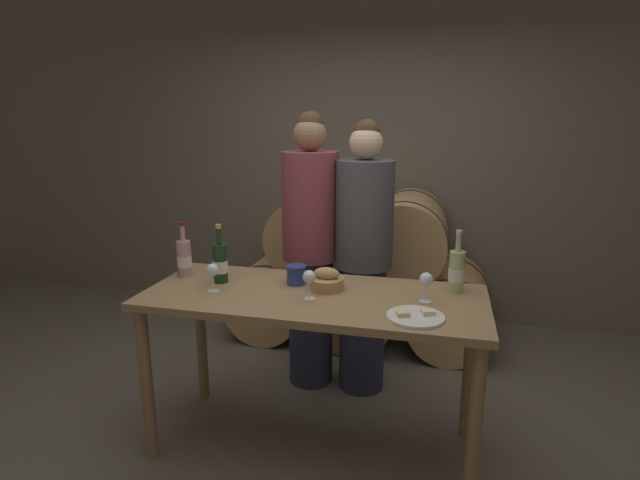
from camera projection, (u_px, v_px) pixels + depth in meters
ground_plane at (314, 445)px, 2.77m from camera, size 10.00×10.00×0.00m
stone_wall_back at (374, 137)px, 4.36m from camera, size 10.00×0.12×3.20m
barrel_stack at (361, 273)px, 4.06m from camera, size 2.07×0.92×1.19m
tasting_table at (313, 315)px, 2.58m from camera, size 1.74×0.72×0.89m
person_left at (310, 251)px, 3.25m from camera, size 0.36×0.36×1.81m
person_right at (364, 259)px, 3.17m from camera, size 0.36×0.36×1.76m
wine_bottle_red at (220, 263)px, 2.71m from camera, size 0.08×0.08×0.32m
wine_bottle_white at (457, 271)px, 2.57m from camera, size 0.08×0.08×0.33m
wine_bottle_rose at (184, 258)px, 2.83m from camera, size 0.08×0.08×0.31m
blue_crock at (296, 274)px, 2.69m from camera, size 0.11×0.11×0.10m
bread_basket at (327, 281)px, 2.61m from camera, size 0.18×0.18×0.12m
cheese_plate at (415, 317)px, 2.24m from camera, size 0.26×0.26×0.04m
wine_glass_far_left at (213, 271)px, 2.57m from camera, size 0.07×0.07×0.15m
wine_glass_left at (309, 278)px, 2.46m from camera, size 0.07×0.07×0.15m
wine_glass_center at (426, 280)px, 2.42m from camera, size 0.07×0.07×0.15m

